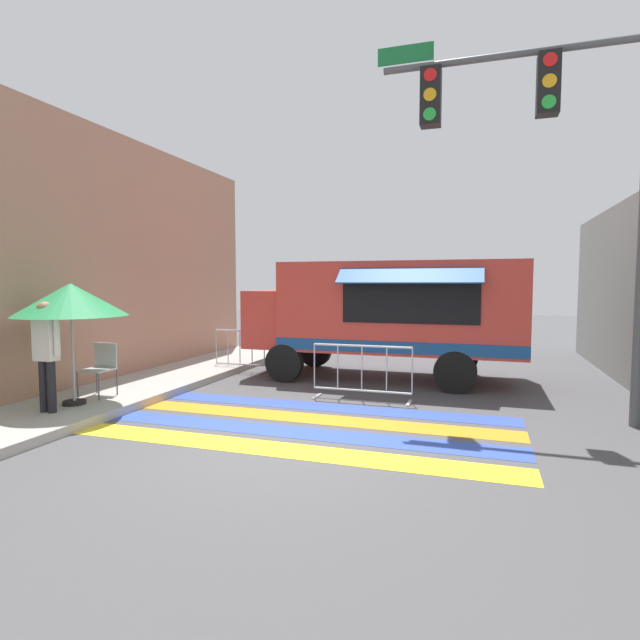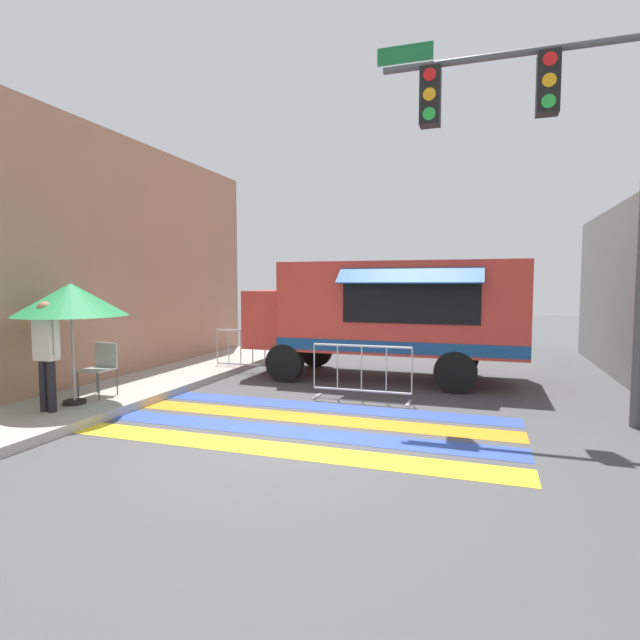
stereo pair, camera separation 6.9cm
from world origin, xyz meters
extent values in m
plane|color=#4C4C4F|center=(0.00, 0.00, 0.00)|extent=(60.00, 60.00, 0.00)
cube|color=yellow|center=(0.00, -0.28, 0.00)|extent=(6.40, 0.56, 0.01)
cube|color=#334FB2|center=(0.00, 0.48, 0.00)|extent=(6.40, 0.56, 0.01)
cube|color=orange|center=(0.00, 1.24, 0.00)|extent=(6.40, 0.56, 0.01)
cube|color=#334FB2|center=(0.00, 2.00, 0.00)|extent=(6.40, 0.56, 0.01)
cube|color=#D13D33|center=(0.89, 4.89, 1.62)|extent=(5.06, 2.27, 1.91)
cube|color=#D13D33|center=(-1.64, 4.89, 1.31)|extent=(1.78, 2.09, 1.29)
cube|color=#1E232D|center=(-2.48, 4.89, 1.64)|extent=(0.06, 1.82, 0.49)
cube|color=black|center=(1.19, 3.74, 1.77)|extent=(2.68, 0.03, 0.86)
cube|color=#194C8C|center=(1.19, 3.54, 2.28)|extent=(2.78, 0.43, 0.31)
cube|color=#194C8C|center=(0.89, 3.75, 0.85)|extent=(5.06, 0.01, 0.24)
cylinder|color=black|center=(-1.49, 3.85, 0.41)|extent=(0.82, 0.22, 0.82)
cylinder|color=black|center=(-1.49, 5.94, 0.41)|extent=(0.82, 0.22, 0.82)
cylinder|color=black|center=(2.08, 3.85, 0.41)|extent=(0.82, 0.22, 0.82)
cylinder|color=black|center=(2.08, 5.94, 0.41)|extent=(0.82, 0.22, 0.82)
cylinder|color=#515456|center=(2.84, 2.31, 5.60)|extent=(3.82, 0.11, 0.11)
cube|color=black|center=(3.41, 2.28, 5.09)|extent=(0.32, 0.28, 0.90)
cylinder|color=red|center=(3.41, 2.14, 5.39)|extent=(0.20, 0.02, 0.20)
cylinder|color=#F2A519|center=(3.41, 2.14, 5.09)|extent=(0.20, 0.02, 0.20)
cylinder|color=green|center=(3.41, 2.14, 4.79)|extent=(0.20, 0.02, 0.20)
cube|color=black|center=(1.69, 2.28, 5.09)|extent=(0.32, 0.28, 0.90)
cylinder|color=red|center=(1.69, 2.14, 5.39)|extent=(0.20, 0.02, 0.20)
cylinder|color=#F2A519|center=(1.69, 2.14, 5.09)|extent=(0.20, 0.02, 0.20)
cylinder|color=green|center=(1.69, 2.14, 4.79)|extent=(0.20, 0.02, 0.20)
cube|color=#197238|center=(1.27, 2.29, 5.82)|extent=(0.90, 0.02, 0.28)
cylinder|color=black|center=(-3.79, 0.36, 0.17)|extent=(0.36, 0.36, 0.06)
cylinder|color=#B2B2B7|center=(-3.79, 0.36, 1.14)|extent=(0.04, 0.04, 1.99)
cone|color=#268C4C|center=(-3.79, 0.36, 1.86)|extent=(1.77, 1.77, 0.53)
cylinder|color=#4C4C51|center=(-4.06, 0.71, 0.37)|extent=(0.02, 0.02, 0.46)
cylinder|color=#4C4C51|center=(-3.61, 0.71, 0.37)|extent=(0.02, 0.02, 0.46)
cylinder|color=#4C4C51|center=(-4.06, 1.16, 0.37)|extent=(0.02, 0.02, 0.46)
cylinder|color=#4C4C51|center=(-3.61, 1.16, 0.37)|extent=(0.02, 0.02, 0.46)
cube|color=beige|center=(-3.84, 0.93, 0.62)|extent=(0.47, 0.47, 0.03)
cube|color=beige|center=(-3.84, 1.15, 0.85)|extent=(0.47, 0.03, 0.44)
cylinder|color=black|center=(-3.86, -0.17, 0.55)|extent=(0.13, 0.13, 0.80)
cylinder|color=black|center=(-3.71, -0.17, 0.55)|extent=(0.13, 0.13, 0.80)
cube|color=silver|center=(-3.78, -0.17, 1.27)|extent=(0.34, 0.20, 0.65)
cylinder|color=silver|center=(-4.00, -0.17, 1.30)|extent=(0.09, 0.09, 0.55)
cylinder|color=silver|center=(-3.56, -0.17, 1.30)|extent=(0.09, 0.09, 0.55)
sphere|color=#9E7051|center=(-3.78, -0.17, 1.74)|extent=(0.23, 0.23, 0.23)
cylinder|color=#B7BABF|center=(0.50, 2.66, 1.00)|extent=(1.81, 0.04, 0.04)
cylinder|color=#B7BABF|center=(0.50, 2.66, 0.18)|extent=(1.81, 0.04, 0.04)
cylinder|color=#B7BABF|center=(-0.41, 2.66, 0.59)|extent=(0.02, 0.02, 0.82)
cylinder|color=#B7BABF|center=(0.05, 2.66, 0.59)|extent=(0.02, 0.02, 0.82)
cylinder|color=#B7BABF|center=(0.50, 2.66, 0.59)|extent=(0.02, 0.02, 0.82)
cylinder|color=#B7BABF|center=(0.95, 2.66, 0.59)|extent=(0.02, 0.02, 0.82)
cylinder|color=#B7BABF|center=(1.41, 2.66, 0.59)|extent=(0.02, 0.02, 0.82)
cube|color=#B7BABF|center=(-0.36, 2.66, 0.01)|extent=(0.06, 0.44, 0.03)
cube|color=#B7BABF|center=(1.36, 2.66, 0.01)|extent=(0.06, 0.44, 0.03)
cylinder|color=#B7BABF|center=(-2.97, 4.65, 1.00)|extent=(1.28, 0.04, 0.04)
cylinder|color=#B7BABF|center=(-2.97, 4.65, 0.18)|extent=(1.28, 0.04, 0.04)
cylinder|color=#B7BABF|center=(-3.61, 4.65, 0.59)|extent=(0.02, 0.02, 0.82)
cylinder|color=#B7BABF|center=(-3.29, 4.65, 0.59)|extent=(0.02, 0.02, 0.82)
cylinder|color=#B7BABF|center=(-2.97, 4.65, 0.59)|extent=(0.02, 0.02, 0.82)
cylinder|color=#B7BABF|center=(-2.65, 4.65, 0.59)|extent=(0.02, 0.02, 0.82)
cylinder|color=#B7BABF|center=(-2.33, 4.65, 0.59)|extent=(0.02, 0.02, 0.82)
cube|color=#B7BABF|center=(-3.56, 4.65, 0.01)|extent=(0.06, 0.44, 0.03)
cube|color=#B7BABF|center=(-2.38, 4.65, 0.01)|extent=(0.06, 0.44, 0.03)
camera|label=1|loc=(2.54, -6.06, 2.13)|focal=28.00mm
camera|label=2|loc=(2.60, -6.04, 2.13)|focal=28.00mm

